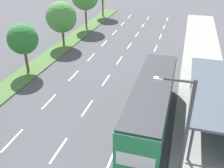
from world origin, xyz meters
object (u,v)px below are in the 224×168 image
(median_tree_fourth, at_px, (61,17))
(bus, at_px, (152,100))
(bus_shelter, at_px, (214,101))
(median_tree_third, at_px, (23,39))
(streetlight, at_px, (183,129))

(median_tree_fourth, bearing_deg, bus, -44.97)
(bus_shelter, relative_size, median_tree_third, 2.06)
(bus, distance_m, median_tree_third, 14.74)
(bus_shelter, distance_m, median_tree_third, 18.44)
(median_tree_third, relative_size, median_tree_fourth, 0.89)
(bus, relative_size, median_tree_fourth, 2.02)
(streetlight, bearing_deg, median_tree_fourth, 130.13)
(bus, distance_m, streetlight, 5.85)
(bus, relative_size, streetlight, 1.74)
(median_tree_third, relative_size, streetlight, 0.77)
(median_tree_fourth, height_order, streetlight, streetlight)
(median_tree_third, bearing_deg, median_tree_fourth, 89.23)
(median_tree_fourth, bearing_deg, bus_shelter, -34.12)
(median_tree_third, distance_m, streetlight, 18.96)
(bus, height_order, median_tree_fourth, median_tree_fourth)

